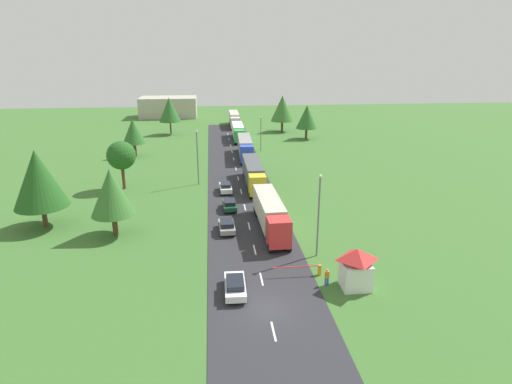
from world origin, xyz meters
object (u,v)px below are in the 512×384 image
Objects in this scene: car_fourth at (226,187)px; person_second at (327,277)px; lamppost_third at (261,132)px; distant_building at (169,107)px; truck_lead at (270,212)px; lamppost_lead at (319,212)px; truck_second at (253,173)px; tree_elm at (282,108)px; tree_pine at (133,131)px; tree_lime at (38,179)px; car_lead at (235,286)px; tree_birch at (111,192)px; lamppost_second at (197,155)px; person_lead at (344,278)px; barrier_gate at (311,269)px; car_second at (227,226)px; tree_oak at (307,117)px; truck_fourth at (238,131)px; tree_maple at (121,156)px; truck_fifth at (234,119)px; truck_third at (245,146)px; guard_booth at (356,268)px; car_third at (230,204)px; tree_ash at (170,110)px.

person_second is at bearing -73.81° from car_fourth.
distant_building is (-23.99, 53.45, -1.00)m from lamppost_third.
lamppost_lead reaches higher than truck_lead.
truck_second is 49.23m from tree_elm.
tree_pine is 36.73m from tree_lime.
lamppost_lead reaches higher than person_second.
tree_elm is 0.53× the size of distant_building.
car_lead is 81.26m from tree_elm.
truck_lead is 18.32m from tree_birch.
car_fourth is at bearing -108.46° from tree_elm.
person_lead is at bearing -67.53° from lamppost_second.
tree_birch is 0.83× the size of tree_lime.
barrier_gate is at bearing -91.49° from lamppost_third.
tree_lime reaches higher than person_second.
car_second is (-0.19, 13.62, -0.00)m from car_lead.
lamppost_second is at bearing -125.57° from tree_oak.
truck_fourth is 55.98m from car_second.
tree_lime reaches higher than tree_maple.
tree_lime reaches higher than truck_fifth.
person_lead is at bearing -31.57° from tree_birch.
truck_third is (0.24, 19.35, 0.06)m from truck_second.
tree_birch reaches higher than person_lead.
barrier_gate is at bearing 135.61° from person_lead.
tree_birch is at bearing -114.87° from tree_elm.
barrier_gate is 0.53× the size of lamppost_lead.
guard_booth is 0.48× the size of tree_birch.
lamppost_third is 0.41× the size of distant_building.
person_second reaches higher than car_third.
car_second is 0.99× the size of car_third.
car_lead is at bearing -93.17° from truck_fifth.
tree_birch is 0.85× the size of tree_ash.
tree_birch reaches higher than truck_lead.
distant_building is (-20.19, 58.74, 0.96)m from truck_third.
car_fourth is 0.45× the size of tree_elm.
truck_lead is at bearing -72.07° from car_fourth.
truck_third is at bearing -125.71° from lamppost_third.
car_third is 0.87× the size of barrier_gate.
person_lead is at bearing -86.87° from truck_fifth.
lamppost_third reaches higher than truck_lead.
person_second reaches higher than barrier_gate.
tree_elm is at bearing -43.45° from distant_building.
person_lead reaches higher than person_second.
lamppost_third reaches higher than truck_fourth.
person_lead is at bearing -70.76° from truck_lead.
guard_booth is at bearing -69.67° from car_fourth.
truck_lead is at bearing 3.01° from car_second.
lamppost_third is at bearing 62.64° from tree_birch.
car_second is 43.98m from tree_pine.
person_second is 59.33m from tree_pine.
person_lead is (4.80, -13.75, -1.29)m from truck_lead.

